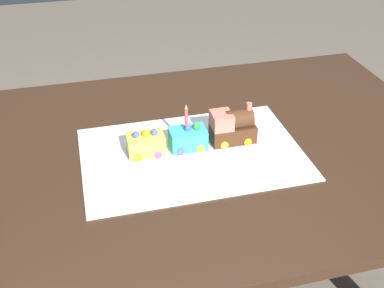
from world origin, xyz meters
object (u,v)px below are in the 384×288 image
at_px(dining_table, 212,174).
at_px(cake_car_flatbed_turquoise, 188,137).
at_px(cake_locomotive, 232,126).
at_px(cake_car_gondola_lemon, 146,143).
at_px(birthday_candle, 186,115).

height_order(dining_table, cake_car_flatbed_turquoise, cake_car_flatbed_turquoise).
height_order(dining_table, cake_locomotive, cake_locomotive).
height_order(cake_car_flatbed_turquoise, cake_car_gondola_lemon, same).
xyz_separation_m(dining_table, cake_locomotive, (-0.06, -0.00, 0.16)).
relative_size(cake_car_gondola_lemon, birthday_candle, 1.57).
height_order(cake_locomotive, birthday_candle, birthday_candle).
bearing_deg(cake_car_gondola_lemon, dining_table, 178.88).
xyz_separation_m(cake_locomotive, cake_car_gondola_lemon, (0.25, -0.00, -0.02)).
height_order(dining_table, cake_car_gondola_lemon, cake_car_gondola_lemon).
bearing_deg(cake_locomotive, birthday_candle, -0.00).
relative_size(cake_car_flatbed_turquoise, birthday_candle, 1.57).
bearing_deg(cake_car_flatbed_turquoise, birthday_candle, 0.00).
distance_m(cake_locomotive, cake_car_gondola_lemon, 0.25).
bearing_deg(birthday_candle, dining_table, 177.22).
relative_size(cake_car_flatbed_turquoise, cake_car_gondola_lemon, 1.00).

